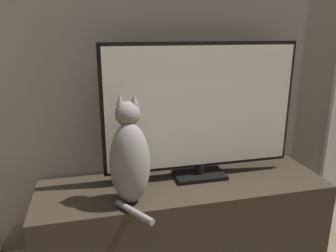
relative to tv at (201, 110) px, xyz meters
The scene contains 4 objects.
wall_back 0.57m from the tv, 116.71° to the left, with size 4.80×0.05×2.60m.
tv_stand 0.58m from the tv, 148.30° to the right, with size 1.47×0.44×0.41m.
tv is the anchor object (origin of this frame).
cat 0.45m from the tv, 155.87° to the right, with size 0.18×0.31×0.49m.
Camera 1 is at (-0.45, -0.49, 1.16)m, focal length 35.00 mm.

